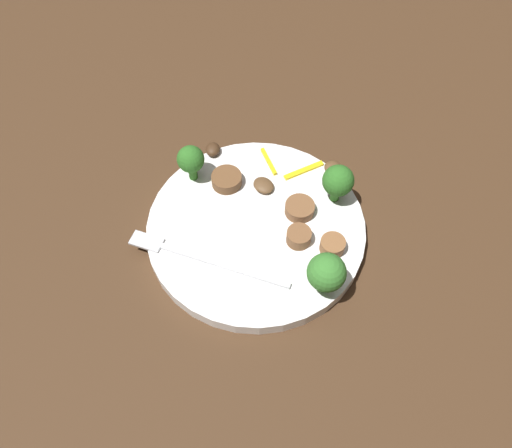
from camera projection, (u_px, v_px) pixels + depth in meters
ground_plane at (256, 232)px, 0.56m from camera, size 1.40×1.40×0.00m
plate at (256, 228)px, 0.55m from camera, size 0.24×0.24×0.02m
fork at (196, 257)px, 0.52m from camera, size 0.18×0.04×0.00m
broccoli_floret_0 at (191, 160)px, 0.55m from camera, size 0.03×0.03×0.05m
broccoli_floret_1 at (338, 181)px, 0.54m from camera, size 0.04×0.04×0.05m
broccoli_floret_2 at (326, 273)px, 0.47m from camera, size 0.04×0.04×0.05m
sausage_slice_0 at (299, 237)px, 0.53m from camera, size 0.04×0.04×0.02m
sausage_slice_1 at (227, 180)px, 0.57m from camera, size 0.05×0.05×0.01m
sausage_slice_2 at (332, 245)px, 0.52m from camera, size 0.04×0.04×0.02m
sausage_slice_3 at (300, 209)px, 0.55m from camera, size 0.05×0.05×0.01m
mushroom_0 at (262, 185)px, 0.57m from camera, size 0.03×0.03×0.01m
mushroom_1 at (213, 149)px, 0.60m from camera, size 0.02×0.02×0.01m
mushroom_2 at (333, 168)px, 0.58m from camera, size 0.02×0.02×0.01m
pepper_strip_0 at (267, 161)px, 0.59m from camera, size 0.03×0.04×0.00m
pepper_strip_2 at (304, 170)px, 0.58m from camera, size 0.05×0.04×0.00m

